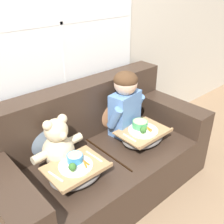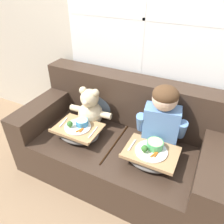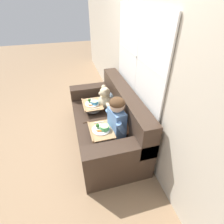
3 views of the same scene
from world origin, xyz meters
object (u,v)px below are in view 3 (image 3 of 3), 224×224
(teddy_bear, at_px, (105,99))
(throw_pillow_behind_teddy, at_px, (114,97))
(lap_tray_teddy, at_px, (92,106))
(couch, at_px, (108,123))
(child_figure, at_px, (117,115))
(lap_tray_child, at_px, (101,132))
(throw_pillow_behind_child, at_px, (127,121))

(teddy_bear, bearing_deg, throw_pillow_behind_teddy, 90.16)
(lap_tray_teddy, bearing_deg, couch, 28.73)
(child_figure, bearing_deg, teddy_bear, -179.62)
(lap_tray_teddy, bearing_deg, lap_tray_child, 0.13)
(couch, xyz_separation_m, throw_pillow_behind_teddy, (-0.34, 0.19, 0.26))
(child_figure, relative_size, lap_tray_teddy, 1.41)
(couch, xyz_separation_m, lap_tray_child, (0.34, -0.18, 0.15))
(couch, bearing_deg, throw_pillow_behind_teddy, 151.22)
(throw_pillow_behind_child, relative_size, lap_tray_teddy, 0.97)
(couch, distance_m, teddy_bear, 0.42)
(teddy_bear, xyz_separation_m, lap_tray_child, (0.68, -0.21, -0.10))
(throw_pillow_behind_child, distance_m, lap_tray_child, 0.39)
(child_figure, xyz_separation_m, lap_tray_teddy, (-0.68, -0.22, -0.25))
(throw_pillow_behind_child, height_order, lap_tray_teddy, throw_pillow_behind_child)
(teddy_bear, bearing_deg, lap_tray_teddy, -89.95)
(couch, height_order, throw_pillow_behind_teddy, couch)
(throw_pillow_behind_teddy, bearing_deg, lap_tray_child, -28.63)
(throw_pillow_behind_teddy, height_order, child_figure, child_figure)
(couch, bearing_deg, throw_pillow_behind_child, 28.78)
(lap_tray_child, bearing_deg, throw_pillow_behind_child, 90.03)
(teddy_bear, bearing_deg, couch, -4.79)
(child_figure, height_order, lap_tray_teddy, child_figure)
(throw_pillow_behind_child, distance_m, throw_pillow_behind_teddy, 0.68)
(child_figure, height_order, lap_tray_child, child_figure)
(teddy_bear, distance_m, lap_tray_teddy, 0.24)
(couch, distance_m, lap_tray_teddy, 0.41)
(throw_pillow_behind_child, height_order, throw_pillow_behind_teddy, throw_pillow_behind_child)
(couch, height_order, throw_pillow_behind_child, couch)
(lap_tray_child, bearing_deg, lap_tray_teddy, -179.87)
(throw_pillow_behind_child, distance_m, lap_tray_teddy, 0.78)
(throw_pillow_behind_teddy, bearing_deg, teddy_bear, -89.84)
(throw_pillow_behind_child, relative_size, throw_pillow_behind_teddy, 1.06)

